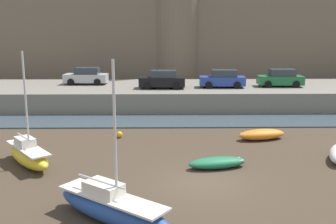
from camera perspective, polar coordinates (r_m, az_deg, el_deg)
ground_plane at (r=18.52m, az=5.01°, el=-10.22°), size 160.00×160.00×0.00m
water_channel at (r=30.45m, az=2.65°, el=-1.26°), size 80.00×4.50×0.10m
quay_road at (r=37.39m, az=1.99°, el=2.50°), size 66.60×10.00×1.77m
castle at (r=48.27m, az=1.37°, el=11.67°), size 60.78×6.18×19.05m
rowboat_midflat_right at (r=20.38m, az=7.18°, el=-7.27°), size 3.18×1.63×0.57m
sailboat_foreground_right at (r=21.81m, az=-19.64°, el=-5.80°), size 3.67×4.22×5.93m
rowboat_midflat_left at (r=26.03m, az=13.42°, el=-3.16°), size 3.32×1.88×0.67m
sailboat_foreground_centre at (r=14.94m, az=-8.24°, el=-13.42°), size 4.98×4.21×5.98m
mooring_buoy_near_channel at (r=25.98m, az=-7.07°, el=-3.27°), size 0.42×0.42×0.42m
car_quay_centre_east at (r=35.46m, az=-0.79°, el=4.71°), size 4.18×2.03×1.62m
car_quay_centre_west at (r=36.39m, az=7.93°, el=4.78°), size 4.18×2.03×1.62m
car_quay_east at (r=38.98m, az=-11.77°, el=5.11°), size 4.18×2.03×1.62m
car_quay_west at (r=38.07m, az=16.03°, el=4.74°), size 4.18×2.03×1.62m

